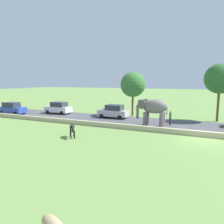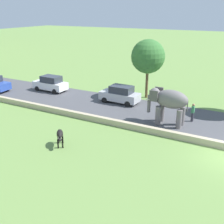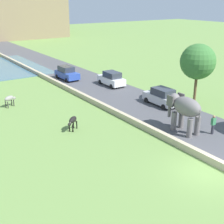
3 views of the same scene
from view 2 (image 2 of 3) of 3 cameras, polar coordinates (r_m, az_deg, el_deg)
The scene contains 8 objects.
road_surface at distance 31.79m, azimuth -14.00°, elevation 3.51°, with size 7.00×120.00×0.06m, color #4C4C51.
barrier_wall at distance 27.79m, azimuth -16.15°, elevation 1.33°, with size 0.40×110.00×0.50m, color tan.
elephant at distance 22.68m, azimuth 11.55°, elevation 2.21°, with size 1.47×3.48×2.99m.
person_beside_elephant at distance 24.11m, azimuth 16.29°, elevation -0.05°, with size 0.36×0.22×1.63m.
car_silver at distance 27.91m, azimuth 1.69°, elevation 3.63°, with size 1.86×4.03×1.80m.
car_white at distance 32.80m, azimuth -12.54°, elevation 5.73°, with size 1.85×4.03×1.80m.
cow_black at distance 19.47m, azimuth -10.68°, elevation -4.66°, with size 1.30×1.11×1.15m.
tree_mid at distance 29.15m, azimuth 7.42°, elevation 11.24°, with size 3.48×3.48×6.14m.
Camera 2 is at (-17.28, -0.83, 9.01)m, focal length 44.43 mm.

